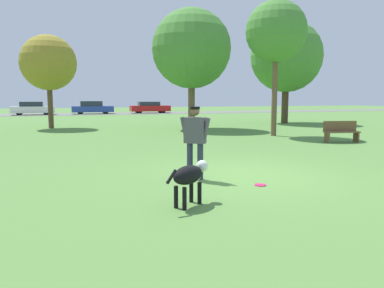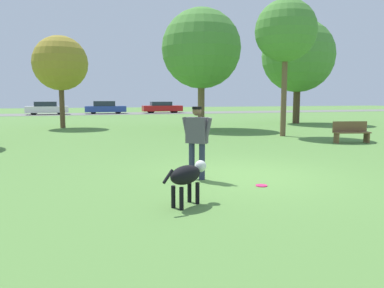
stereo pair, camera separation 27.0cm
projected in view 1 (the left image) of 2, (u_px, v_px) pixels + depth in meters
name	position (u px, v px, depth m)	size (l,w,h in m)	color
ground_plane	(240.00, 175.00, 8.58)	(120.00, 120.00, 0.00)	#56843D
far_road_strip	(96.00, 114.00, 40.64)	(120.00, 6.00, 0.01)	slate
person	(195.00, 136.00, 8.08)	(0.57, 0.56, 1.58)	#2D334C
dog	(190.00, 176.00, 6.14)	(0.94, 0.71, 0.70)	black
frisbee	(260.00, 185.00, 7.59)	(0.23, 0.23, 0.02)	#E52366
tree_far_left	(48.00, 63.00, 21.27)	(3.13, 3.13, 5.31)	brown
tree_near_right	(276.00, 32.00, 16.91)	(2.77, 2.77, 6.14)	brown
tree_mid_center	(191.00, 49.00, 20.83)	(4.42, 4.42, 6.69)	brown
tree_far_right	(286.00, 56.00, 25.57)	(4.89, 4.89, 7.02)	#4C3826
parked_car_white	(33.00, 108.00, 38.20)	(4.25, 1.94, 1.35)	white
parked_car_blue	(92.00, 108.00, 40.56)	(4.43, 1.80, 1.39)	#284293
parked_car_red	(150.00, 107.00, 42.87)	(4.55, 1.80, 1.30)	red
park_bench	(341.00, 131.00, 14.90)	(1.45, 0.69, 0.84)	brown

